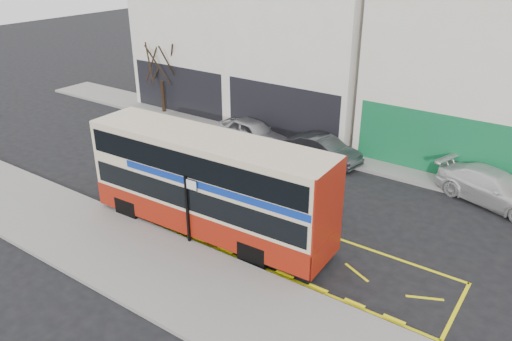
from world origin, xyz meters
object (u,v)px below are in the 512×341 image
Objects in this scene: double_decker_bus at (210,184)px; street_tree_left at (159,52)px; bus_stop_post at (188,203)px; car_silver at (253,133)px; car_grey at (324,149)px; car_white at (494,188)px; street_tree_right at (496,109)px.

double_decker_bus is 1.71× the size of street_tree_left.
bus_stop_post is 0.46× the size of street_tree_left.
street_tree_left is at bearing 89.99° from car_silver.
bus_stop_post is 0.68× the size of car_grey.
bus_stop_post is 10.49m from car_silver.
car_silver is 12.59m from car_white.
car_grey is 0.78× the size of street_tree_right.
car_grey is 0.68× the size of street_tree_left.
street_tree_right reaches higher than bus_stop_post.
street_tree_left reaches higher than car_silver.
street_tree_left is at bearing 139.02° from double_decker_bus.
street_tree_right is (11.65, 2.88, 2.76)m from car_silver.
car_white is (8.66, 10.11, -1.07)m from bus_stop_post.
double_decker_bus is 1.24m from bus_stop_post.
double_decker_bus is at bearing 153.77° from car_white.
bus_stop_post is 13.36m from car_white.
car_white is at bearing -81.24° from car_grey.
car_silver is at bearing 101.36° from car_grey.
street_tree_left is at bearing 105.62° from car_white.
street_tree_right reaches higher than double_decker_bus.
car_white is (8.64, 8.90, -1.38)m from double_decker_bus.
car_white is 21.07m from street_tree_left.
car_silver is 0.74× the size of street_tree_left.
double_decker_bus is 13.79m from street_tree_right.
bus_stop_post is 0.62× the size of car_silver.
car_silver is at bearing -166.13° from street_tree_right.
bus_stop_post is 0.54× the size of car_white.
car_white is at bearing -2.29° from street_tree_left.
car_white is 0.85× the size of street_tree_left.
street_tree_left is 1.16× the size of street_tree_right.
street_tree_right is (7.71, 11.35, 1.40)m from double_decker_bus.
double_decker_bus is at bearing 87.34° from bus_stop_post.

